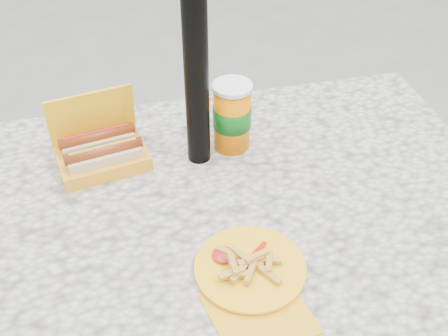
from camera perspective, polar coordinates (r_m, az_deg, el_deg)
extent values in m
cube|color=beige|center=(1.15, -0.92, -4.73)|extent=(1.20, 0.80, 0.05)
cylinder|color=black|center=(1.65, -20.68, -9.37)|extent=(0.07, 0.07, 0.70)
cylinder|color=black|center=(1.75, 13.29, -4.01)|extent=(0.07, 0.07, 0.70)
cylinder|color=black|center=(1.06, -3.07, 15.99)|extent=(0.05, 0.05, 2.20)
cube|color=yellow|center=(1.24, -12.20, 0.88)|extent=(0.21, 0.15, 0.03)
cube|color=yellow|center=(1.24, -13.31, 5.14)|extent=(0.19, 0.05, 0.12)
cube|color=tan|center=(1.21, -12.00, 0.82)|extent=(0.16, 0.07, 0.04)
cylinder|color=#8D3608|center=(1.19, -12.15, 1.70)|extent=(0.17, 0.05, 0.02)
cylinder|color=#B08525|center=(1.19, -12.23, 2.12)|extent=(0.14, 0.03, 0.01)
cube|color=tan|center=(1.25, -12.63, 2.31)|extent=(0.16, 0.07, 0.04)
cylinder|color=#8D3608|center=(1.24, -12.78, 3.17)|extent=(0.17, 0.05, 0.02)
cylinder|color=#AE1B17|center=(1.23, -12.86, 3.59)|extent=(0.14, 0.03, 0.01)
cube|color=gold|center=(0.96, 3.56, -14.47)|extent=(0.18, 0.18, 0.00)
cylinder|color=yellow|center=(1.01, 2.67, -10.14)|extent=(0.19, 0.19, 0.01)
cylinder|color=yellow|center=(1.01, 2.68, -10.01)|extent=(0.20, 0.20, 0.01)
cube|color=#C58A3C|center=(0.98, 1.60, -10.56)|extent=(0.04, 0.04, 0.01)
cube|color=#C58A3C|center=(0.98, 1.06, -10.83)|extent=(0.05, 0.02, 0.01)
cube|color=#C58A3C|center=(1.01, 0.35, -8.57)|extent=(0.04, 0.04, 0.01)
cube|color=#C58A3C|center=(0.99, 2.73, -9.37)|extent=(0.05, 0.02, 0.01)
cube|color=#C58A3C|center=(1.00, 2.63, -9.72)|extent=(0.05, 0.03, 0.01)
cube|color=#C58A3C|center=(0.97, 0.78, -10.64)|extent=(0.05, 0.02, 0.01)
cube|color=#C58A3C|center=(0.99, 3.38, -8.96)|extent=(0.05, 0.02, 0.01)
cube|color=#C58A3C|center=(1.00, 1.84, -8.88)|extent=(0.03, 0.05, 0.01)
cube|color=#C58A3C|center=(0.98, 2.71, -10.59)|extent=(0.03, 0.05, 0.01)
cube|color=#C58A3C|center=(0.98, 0.89, -9.72)|extent=(0.01, 0.05, 0.01)
cube|color=#C58A3C|center=(1.00, 4.48, -9.30)|extent=(0.05, 0.03, 0.01)
cube|color=#C58A3C|center=(0.98, 4.69, -10.80)|extent=(0.03, 0.05, 0.01)
cube|color=#C58A3C|center=(1.00, 4.62, -9.46)|extent=(0.03, 0.05, 0.01)
ellipsoid|color=#AE1B17|center=(1.01, -0.05, -8.81)|extent=(0.04, 0.04, 0.01)
cube|color=#C41900|center=(1.00, 2.94, -8.94)|extent=(0.07, 0.06, 0.00)
cylinder|color=orange|center=(1.23, 0.81, 5.10)|extent=(0.08, 0.08, 0.15)
cylinder|color=#0B5A12|center=(1.23, 0.82, 5.27)|extent=(0.08, 0.08, 0.05)
cylinder|color=white|center=(1.19, 0.85, 8.28)|extent=(0.09, 0.09, 0.01)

